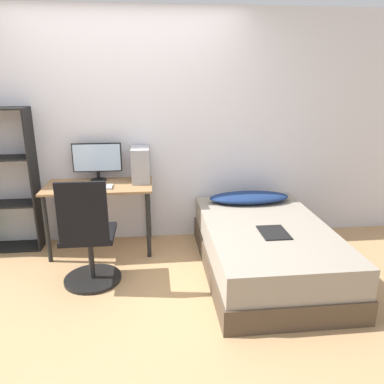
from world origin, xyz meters
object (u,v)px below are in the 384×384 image
(monitor, at_px, (97,160))
(pc_tower, at_px, (141,165))
(office_chair, at_px, (89,244))
(bed, at_px, (266,248))
(keyboard, at_px, (91,187))

(monitor, xyz_separation_m, pc_tower, (0.46, -0.09, -0.05))
(office_chair, bearing_deg, bed, 2.60)
(bed, xyz_separation_m, monitor, (-1.64, 0.83, 0.73))
(office_chair, relative_size, bed, 0.54)
(bed, relative_size, monitor, 3.61)
(bed, bearing_deg, office_chair, -177.40)
(keyboard, height_order, pc_tower, pc_tower)
(office_chair, height_order, pc_tower, pc_tower)
(office_chair, distance_m, bed, 1.65)
(pc_tower, bearing_deg, office_chair, -119.16)
(office_chair, xyz_separation_m, bed, (1.64, 0.07, -0.16))
(bed, height_order, pc_tower, pc_tower)
(pc_tower, bearing_deg, keyboard, -156.53)
(bed, distance_m, monitor, 1.98)
(monitor, bearing_deg, pc_tower, -10.72)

